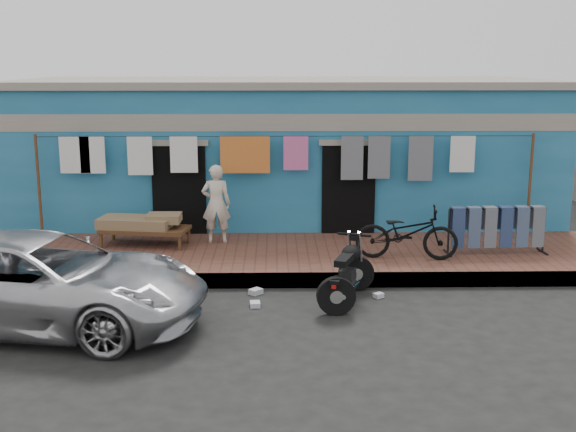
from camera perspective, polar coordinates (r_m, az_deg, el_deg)
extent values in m
plane|color=black|center=(10.90, 0.20, -8.17)|extent=(80.00, 80.00, 0.00)
cube|color=brown|center=(13.71, -0.08, -3.30)|extent=(28.00, 3.00, 0.25)
cube|color=gray|center=(12.32, 0.04, -5.11)|extent=(28.00, 0.10, 0.25)
cube|color=#20648D|center=(17.35, -0.31, 4.96)|extent=(12.00, 5.00, 3.20)
cube|color=#9E9384|center=(14.83, -0.19, 7.40)|extent=(12.00, 0.14, 0.35)
cube|color=#9E9384|center=(17.22, -0.32, 10.51)|extent=(12.20, 5.20, 0.16)
cube|color=black|center=(15.07, -8.57, 1.59)|extent=(1.10, 0.10, 2.10)
cube|color=black|center=(15.02, 4.79, 1.65)|extent=(1.10, 0.10, 2.10)
cylinder|color=brown|center=(15.43, -19.08, 2.24)|extent=(0.06, 0.06, 2.10)
cylinder|color=brown|center=(15.58, 18.57, 2.37)|extent=(0.06, 0.06, 2.10)
cylinder|color=black|center=(14.54, -0.17, 6.32)|extent=(10.00, 0.01, 0.01)
cube|color=silver|center=(15.12, -16.51, 4.64)|extent=(0.60, 0.02, 0.74)
cube|color=silver|center=(15.03, -15.19, 4.67)|extent=(0.50, 0.02, 0.74)
cube|color=silver|center=(14.83, -11.62, 4.67)|extent=(0.50, 0.02, 0.78)
cube|color=silver|center=(14.69, -8.23, 4.82)|extent=(0.55, 0.02, 0.73)
cube|color=#CC4C26|center=(14.59, -3.41, 4.85)|extent=(1.00, 0.02, 0.74)
cube|color=#CD5B96|center=(14.58, 0.62, 4.98)|extent=(0.50, 0.02, 0.68)
cube|color=slate|center=(14.67, 5.09, 4.58)|extent=(0.45, 0.02, 0.89)
cube|color=slate|center=(14.74, 7.21, 4.61)|extent=(0.45, 0.02, 0.87)
cube|color=slate|center=(14.89, 10.44, 4.49)|extent=(0.50, 0.02, 0.91)
cube|color=silver|center=(15.07, 13.62, 4.77)|extent=(0.50, 0.02, 0.74)
imported|color=#BCBCC1|center=(11.03, -19.03, -4.81)|extent=(5.22, 3.00, 1.39)
imported|color=beige|center=(14.26, -5.69, 0.97)|extent=(0.58, 0.40, 1.56)
imported|color=black|center=(13.21, 9.37, -0.87)|extent=(1.90, 0.89, 1.18)
cube|color=silver|center=(12.02, -2.56, -5.98)|extent=(0.25, 0.25, 0.09)
cube|color=silver|center=(11.92, 7.16, -6.25)|extent=(0.19, 0.18, 0.08)
cube|color=silver|center=(11.43, -2.62, -6.98)|extent=(0.17, 0.20, 0.08)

